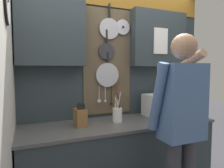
{
  "coord_description": "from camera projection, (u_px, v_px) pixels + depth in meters",
  "views": [
    {
      "loc": [
        -0.94,
        -2.0,
        1.49
      ],
      "look_at": [
        -0.01,
        0.22,
        1.31
      ],
      "focal_mm": 32.0,
      "sensor_mm": 36.0,
      "label": 1
    }
  ],
  "objects": [
    {
      "name": "knife_block",
      "position": [
        80.0,
        117.0,
        2.09
      ],
      "size": [
        0.12,
        0.16,
        0.26
      ],
      "color": "brown",
      "rests_on": "base_cabinet_counter"
    },
    {
      "name": "back_wall_unit",
      "position": [
        111.0,
        66.0,
        2.47
      ],
      "size": [
        2.72,
        0.22,
        2.5
      ],
      "color": "#2D383D",
      "rests_on": "ground_plane"
    },
    {
      "name": "utensil_crock",
      "position": [
        117.0,
        113.0,
        2.25
      ],
      "size": [
        0.11,
        0.12,
        0.35
      ],
      "color": "white",
      "rests_on": "base_cabinet_counter"
    },
    {
      "name": "side_wall",
      "position": [
        6.0,
        100.0,
        1.44
      ],
      "size": [
        0.07,
        1.6,
        2.5
      ],
      "color": "silver",
      "rests_on": "ground_plane"
    },
    {
      "name": "microwave",
      "position": [
        168.0,
        105.0,
        2.51
      ],
      "size": [
        0.54,
        0.4,
        0.28
      ],
      "color": "silver",
      "rests_on": "base_cabinet_counter"
    },
    {
      "name": "person",
      "position": [
        181.0,
        117.0,
        1.74
      ],
      "size": [
        0.54,
        0.66,
        1.79
      ],
      "color": "#383842",
      "rests_on": "ground_plane"
    },
    {
      "name": "base_cabinet_counter",
      "position": [
        120.0,
        161.0,
        2.27
      ],
      "size": [
        2.15,
        0.66,
        0.89
      ],
      "color": "#2D383D",
      "rests_on": "ground_plane"
    }
  ]
}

